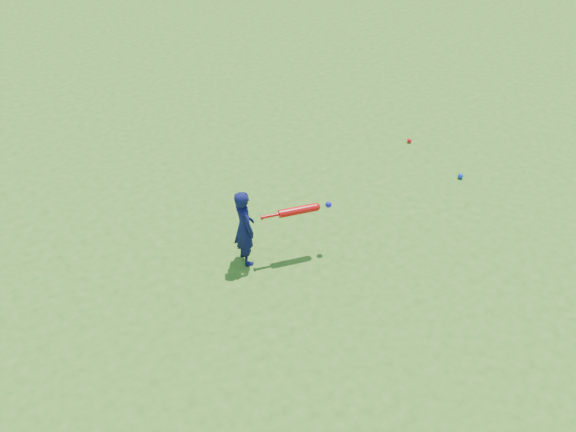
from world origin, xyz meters
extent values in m
plane|color=#326618|center=(0.00, 0.00, 0.00)|extent=(80.00, 80.00, 0.00)
imported|color=#0D0F3F|center=(-0.18, -0.38, 0.47)|extent=(0.27, 0.37, 0.94)
sphere|color=red|center=(3.14, 0.50, 0.03)|extent=(0.06, 0.06, 0.06)
sphere|color=#0B2DC9|center=(3.05, -0.58, 0.04)|extent=(0.07, 0.07, 0.07)
cylinder|color=red|center=(-0.02, -0.48, 0.60)|extent=(0.03, 0.06, 0.06)
cylinder|color=red|center=(0.08, -0.51, 0.60)|extent=(0.21, 0.09, 0.04)
cylinder|color=red|center=(0.37, -0.60, 0.60)|extent=(0.44, 0.21, 0.09)
sphere|color=red|center=(0.58, -0.66, 0.60)|extent=(0.09, 0.09, 0.09)
sphere|color=#150BC6|center=(0.72, -0.70, 0.60)|extent=(0.07, 0.07, 0.07)
camera|label=1|loc=(-2.89, -5.17, 4.79)|focal=40.00mm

